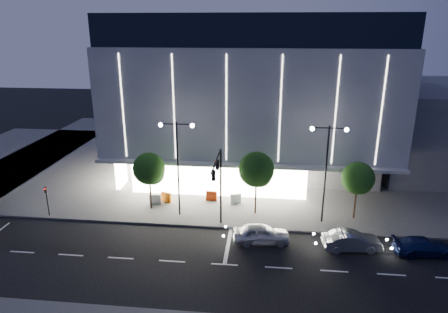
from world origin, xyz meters
name	(u,v)px	position (x,y,z in m)	size (l,w,h in m)	color
ground	(201,252)	(0.00, 0.00, 0.00)	(160.00, 160.00, 0.00)	black
sidewalk_museum	(267,157)	(5.00, 24.00, 0.07)	(70.00, 40.00, 0.15)	#474747
museum	(253,91)	(2.98, 22.31, 9.27)	(30.00, 25.80, 18.00)	#4C4C51
annex_building	(437,126)	(26.00, 24.00, 5.00)	(16.00, 20.00, 10.00)	#4C4C51
traffic_mast	(219,178)	(1.00, 3.34, 5.03)	(0.33, 5.89, 7.07)	black
street_lamp_west	(178,155)	(-3.00, 6.00, 5.96)	(3.16, 0.36, 9.00)	black
street_lamp_east	(327,160)	(10.00, 6.00, 5.96)	(3.16, 0.36, 9.00)	black
ped_signal_far	(47,198)	(-15.00, 4.50, 1.89)	(0.22, 0.24, 3.00)	black
tree_left	(149,170)	(-5.97, 7.02, 4.03)	(3.02, 3.02, 5.72)	black
tree_mid	(257,171)	(4.03, 7.02, 4.33)	(3.25, 3.25, 6.15)	black
tree_right	(358,180)	(13.03, 7.02, 3.88)	(2.91, 2.91, 5.51)	black
car_lead	(261,234)	(4.65, 1.99, 0.79)	(1.86, 4.62, 1.57)	silver
car_second	(352,241)	(11.77, 1.66, 0.75)	(1.59, 4.57, 1.51)	#96999D
car_third	(423,246)	(17.16, 1.59, 0.67)	(1.87, 4.59, 1.33)	#151F50
barrier_a	(166,197)	(-4.93, 8.61, 0.65)	(1.10, 0.25, 1.00)	orange
barrier_b	(155,199)	(-5.89, 8.01, 0.65)	(1.10, 0.25, 1.00)	silver
barrier_c	(211,196)	(-0.47, 9.37, 0.65)	(1.10, 0.25, 1.00)	red
barrier_d	(236,199)	(2.00, 8.98, 0.65)	(1.10, 0.25, 1.00)	white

